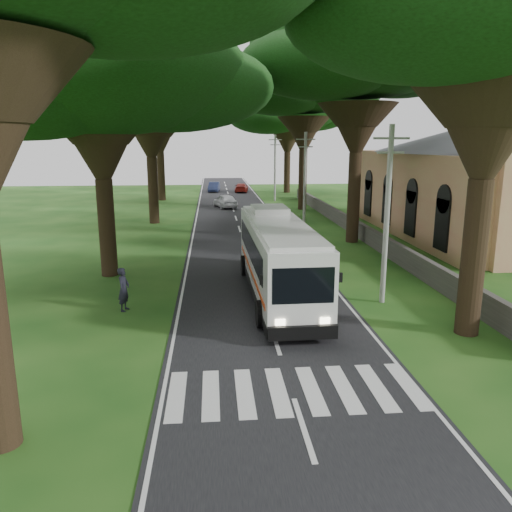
{
  "coord_description": "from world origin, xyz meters",
  "views": [
    {
      "loc": [
        -2.25,
        -15.44,
        7.31
      ],
      "look_at": [
        -0.32,
        6.48,
        2.2
      ],
      "focal_mm": 35.0,
      "sensor_mm": 36.0,
      "label": 1
    }
  ],
  "objects_px": {
    "pole_near": "(387,213)",
    "distant_car_b": "(214,187)",
    "church": "(475,173)",
    "pole_mid": "(305,179)",
    "pole_far": "(275,167)",
    "distant_car_a": "(225,201)",
    "distant_car_c": "(241,188)",
    "coach_bus": "(278,256)",
    "pedestrian": "(124,289)"
  },
  "relations": [
    {
      "from": "pole_near",
      "to": "distant_car_b",
      "type": "relative_size",
      "value": 1.92
    },
    {
      "from": "church",
      "to": "pole_mid",
      "type": "xyz_separation_m",
      "value": [
        -12.36,
        4.45,
        -0.73
      ]
    },
    {
      "from": "pole_far",
      "to": "distant_car_a",
      "type": "height_order",
      "value": "pole_far"
    },
    {
      "from": "distant_car_a",
      "to": "distant_car_b",
      "type": "relative_size",
      "value": 1.05
    },
    {
      "from": "distant_car_b",
      "to": "distant_car_c",
      "type": "distance_m",
      "value": 4.07
    },
    {
      "from": "church",
      "to": "coach_bus",
      "type": "height_order",
      "value": "church"
    },
    {
      "from": "coach_bus",
      "to": "distant_car_a",
      "type": "height_order",
      "value": "coach_bus"
    },
    {
      "from": "church",
      "to": "distant_car_c",
      "type": "distance_m",
      "value": 38.98
    },
    {
      "from": "church",
      "to": "pedestrian",
      "type": "relative_size",
      "value": 12.4
    },
    {
      "from": "distant_car_b",
      "to": "pole_near",
      "type": "bearing_deg",
      "value": -76.33
    },
    {
      "from": "distant_car_a",
      "to": "distant_car_c",
      "type": "distance_m",
      "value": 17.21
    },
    {
      "from": "pedestrian",
      "to": "distant_car_c",
      "type": "bearing_deg",
      "value": 5.26
    },
    {
      "from": "coach_bus",
      "to": "pedestrian",
      "type": "relative_size",
      "value": 6.37
    },
    {
      "from": "coach_bus",
      "to": "distant_car_a",
      "type": "xyz_separation_m",
      "value": [
        -1.6,
        32.47,
        -1.17
      ]
    },
    {
      "from": "pole_far",
      "to": "distant_car_a",
      "type": "bearing_deg",
      "value": -136.01
    },
    {
      "from": "pole_far",
      "to": "church",
      "type": "bearing_deg",
      "value": -63.18
    },
    {
      "from": "church",
      "to": "pole_near",
      "type": "relative_size",
      "value": 3.0
    },
    {
      "from": "pole_far",
      "to": "distant_car_b",
      "type": "height_order",
      "value": "pole_far"
    },
    {
      "from": "coach_bus",
      "to": "distant_car_c",
      "type": "xyz_separation_m",
      "value": [
        1.2,
        49.45,
        -1.29
      ]
    },
    {
      "from": "coach_bus",
      "to": "distant_car_c",
      "type": "distance_m",
      "value": 49.48
    },
    {
      "from": "coach_bus",
      "to": "distant_car_b",
      "type": "relative_size",
      "value": 2.95
    },
    {
      "from": "pole_far",
      "to": "pole_mid",
      "type": "bearing_deg",
      "value": -90.0
    },
    {
      "from": "pole_mid",
      "to": "pedestrian",
      "type": "relative_size",
      "value": 4.13
    },
    {
      "from": "pole_far",
      "to": "coach_bus",
      "type": "xyz_separation_m",
      "value": [
        -4.7,
        -38.55,
        -2.23
      ]
    },
    {
      "from": "pole_near",
      "to": "distant_car_a",
      "type": "xyz_separation_m",
      "value": [
        -6.3,
        33.92,
        -3.41
      ]
    },
    {
      "from": "distant_car_c",
      "to": "pedestrian",
      "type": "bearing_deg",
      "value": 87.77
    },
    {
      "from": "pole_mid",
      "to": "coach_bus",
      "type": "bearing_deg",
      "value": -104.2
    },
    {
      "from": "distant_car_a",
      "to": "distant_car_b",
      "type": "height_order",
      "value": "distant_car_a"
    },
    {
      "from": "church",
      "to": "distant_car_b",
      "type": "bearing_deg",
      "value": 118.59
    },
    {
      "from": "pole_near",
      "to": "pole_mid",
      "type": "bearing_deg",
      "value": 90.0
    },
    {
      "from": "pole_far",
      "to": "distant_car_b",
      "type": "xyz_separation_m",
      "value": [
        -7.44,
        11.89,
        -3.46
      ]
    },
    {
      "from": "church",
      "to": "pedestrian",
      "type": "xyz_separation_m",
      "value": [
        -24.04,
        -15.68,
        -3.94
      ]
    },
    {
      "from": "pedestrian",
      "to": "pole_far",
      "type": "bearing_deg",
      "value": -1.86
    },
    {
      "from": "pole_near",
      "to": "distant_car_c",
      "type": "xyz_separation_m",
      "value": [
        -3.49,
        50.9,
        -3.52
      ]
    },
    {
      "from": "coach_bus",
      "to": "distant_car_b",
      "type": "distance_m",
      "value": 50.52
    },
    {
      "from": "pole_mid",
      "to": "pole_far",
      "type": "height_order",
      "value": "same"
    },
    {
      "from": "church",
      "to": "distant_car_c",
      "type": "bearing_deg",
      "value": 114.16
    },
    {
      "from": "pole_far",
      "to": "pedestrian",
      "type": "relative_size",
      "value": 4.13
    },
    {
      "from": "pole_mid",
      "to": "distant_car_b",
      "type": "relative_size",
      "value": 1.92
    },
    {
      "from": "coach_bus",
      "to": "distant_car_c",
      "type": "bearing_deg",
      "value": 87.62
    },
    {
      "from": "distant_car_a",
      "to": "pedestrian",
      "type": "height_order",
      "value": "pedestrian"
    },
    {
      "from": "distant_car_c",
      "to": "pole_mid",
      "type": "bearing_deg",
      "value": 103.33
    },
    {
      "from": "pole_near",
      "to": "church",
      "type": "bearing_deg",
      "value": 51.5
    },
    {
      "from": "pole_near",
      "to": "coach_bus",
      "type": "bearing_deg",
      "value": 162.82
    },
    {
      "from": "pole_mid",
      "to": "distant_car_b",
      "type": "distance_m",
      "value": 32.92
    },
    {
      "from": "church",
      "to": "pole_mid",
      "type": "distance_m",
      "value": 13.16
    },
    {
      "from": "pole_mid",
      "to": "pedestrian",
      "type": "xyz_separation_m",
      "value": [
        -11.68,
        -20.13,
        -3.21
      ]
    },
    {
      "from": "coach_bus",
      "to": "distant_car_a",
      "type": "distance_m",
      "value": 32.53
    },
    {
      "from": "pole_mid",
      "to": "pedestrian",
      "type": "distance_m",
      "value": 23.5
    },
    {
      "from": "church",
      "to": "distant_car_a",
      "type": "bearing_deg",
      "value": 135.45
    }
  ]
}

